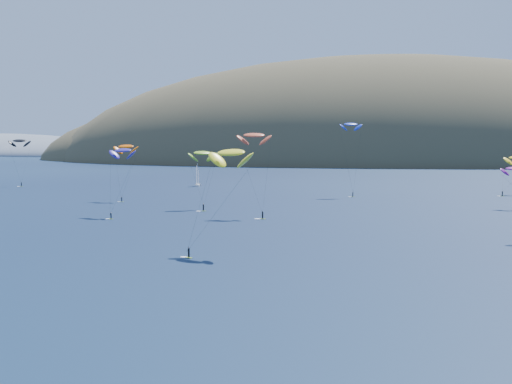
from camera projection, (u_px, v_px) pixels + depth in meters
The scene contains 11 objects.
ground at pixel (124, 321), 82.60m from camera, with size 2800.00×2800.00×0.00m, color black.
island at pixel (401, 174), 627.04m from camera, with size 730.00×300.00×210.00m.
headland at pixel (9, 157), 900.24m from camera, with size 460.00×250.00×60.00m.
sailboat at pixel (197, 184), 310.48m from camera, with size 8.36×7.18×10.11m.
kitesurfer_1 at pixel (126, 146), 239.59m from camera, with size 8.82×8.78×20.59m.
kitesurfer_2 at pixel (231, 153), 131.22m from camera, with size 11.72×12.42×21.08m.
kitesurfer_3 at pixel (202, 153), 213.28m from camera, with size 9.33×13.43×19.00m.
kitesurfer_4 at pixel (351, 124), 257.07m from camera, with size 8.43×7.79×28.15m.
kitesurfer_9 at pixel (254, 135), 191.73m from camera, with size 9.35×10.35×24.31m.
kitesurfer_10 at pixel (123, 150), 193.85m from camera, with size 8.51×12.93×19.96m.
kitesurfer_12 at pixel (20, 141), 311.28m from camera, with size 9.87×8.69×22.28m.
Camera 1 is at (30.13, -76.95, 21.30)m, focal length 50.00 mm.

